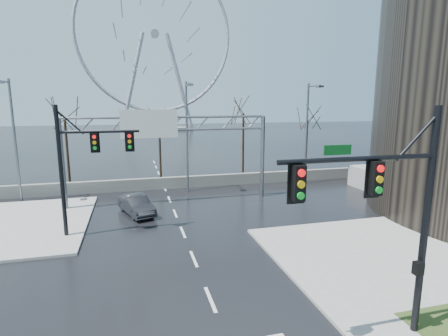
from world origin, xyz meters
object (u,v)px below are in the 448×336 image
object	(u,v)px
signal_mast_far	(81,159)
car	(136,205)
signal_mast_near	(394,205)
sign_gantry	(164,140)
ferris_wheel	(155,41)

from	to	relation	value
signal_mast_far	car	distance (m)	6.30
signal_mast_near	sign_gantry	size ratio (longest dim) A/B	0.49
signal_mast_far	ferris_wheel	xyz separation A→B (m)	(10.87, 86.04, 21.30)
signal_mast_near	ferris_wheel	distance (m)	101.29
ferris_wheel	car	distance (m)	86.61
signal_mast_far	ferris_wheel	distance (m)	89.30
signal_mast_far	sign_gantry	world-z (taller)	signal_mast_far
signal_mast_far	car	bearing A→B (deg)	49.36
ferris_wheel	sign_gantry	bearing A→B (deg)	-93.84
ferris_wheel	signal_mast_far	bearing A→B (deg)	-97.20
signal_mast_far	signal_mast_near	bearing A→B (deg)	-49.74
sign_gantry	signal_mast_near	bearing A→B (deg)	-73.81
signal_mast_near	ferris_wheel	xyz separation A→B (m)	(-0.14, 99.04, 21.26)
car	sign_gantry	bearing A→B (deg)	26.01
signal_mast_near	ferris_wheel	bearing A→B (deg)	90.08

